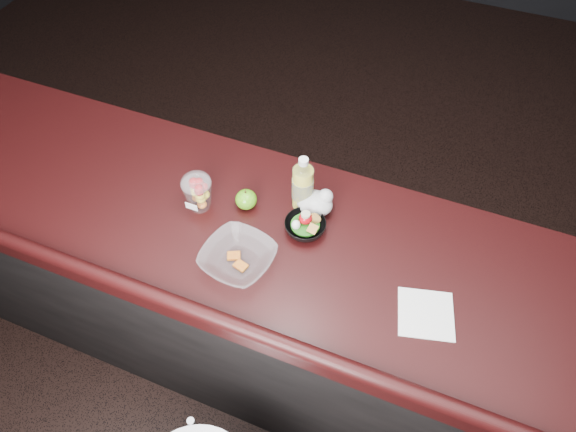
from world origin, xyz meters
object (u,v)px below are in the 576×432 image
(lemonade_bottle, at_px, (303,186))
(fruit_cup, at_px, (198,191))
(green_apple, at_px, (246,199))
(snack_bowl, at_px, (305,226))
(takeout_bowl, at_px, (238,258))

(lemonade_bottle, height_order, fruit_cup, lemonade_bottle)
(lemonade_bottle, distance_m, green_apple, 0.20)
(green_apple, bearing_deg, fruit_cup, -158.65)
(lemonade_bottle, xyz_separation_m, fruit_cup, (-0.32, -0.13, -0.02))
(fruit_cup, bearing_deg, lemonade_bottle, 22.80)
(green_apple, xyz_separation_m, snack_bowl, (0.22, -0.02, -0.01))
(snack_bowl, bearing_deg, lemonade_bottle, 115.31)
(green_apple, distance_m, takeout_bowl, 0.23)
(fruit_cup, bearing_deg, takeout_bowl, -36.33)
(lemonade_bottle, distance_m, snack_bowl, 0.13)
(takeout_bowl, bearing_deg, fruit_cup, 143.67)
(snack_bowl, distance_m, takeout_bowl, 0.25)
(fruit_cup, relative_size, takeout_bowl, 0.57)
(fruit_cup, relative_size, snack_bowl, 0.83)
(lemonade_bottle, bearing_deg, takeout_bowl, -108.65)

